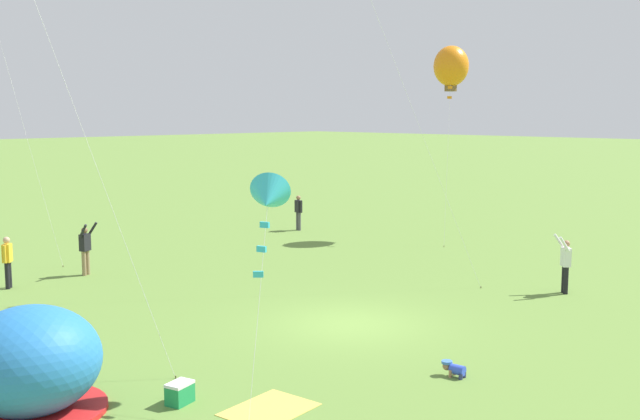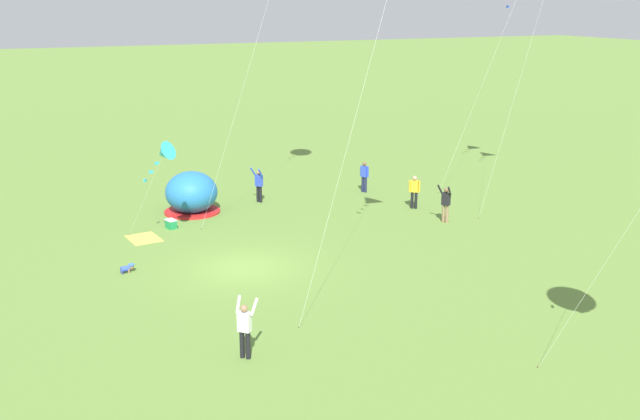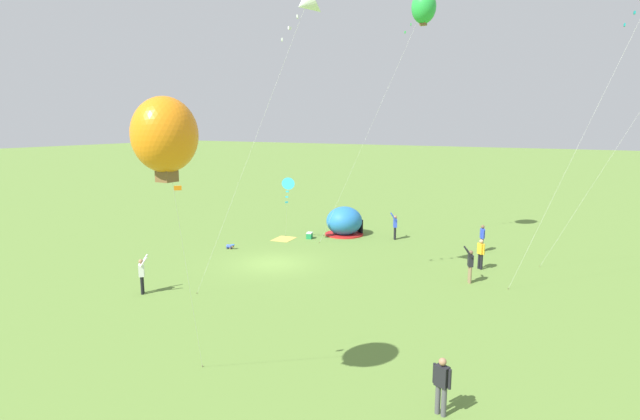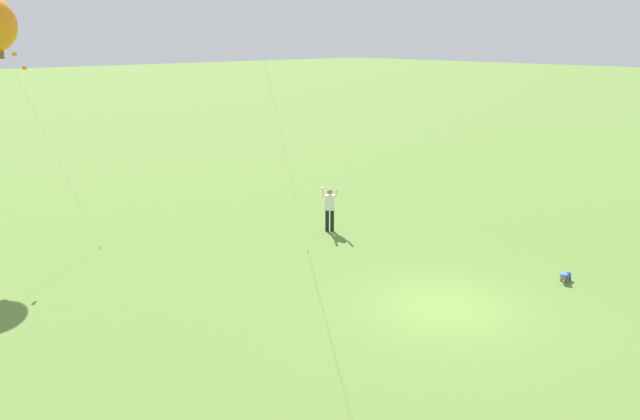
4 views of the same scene
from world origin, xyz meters
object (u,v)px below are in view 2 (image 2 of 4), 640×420
object	(u,v)px
person_flying_kite	(446,203)
person_arms_raised	(245,327)
cooler_box	(171,224)
kite_cyan	(164,153)
person_far_back	(414,190)
popup_tent	(192,193)
toddler_crawling	(127,268)
person_watching_sky	(364,175)
person_strolling	(259,184)

from	to	relation	value
person_flying_kite	person_arms_raised	world-z (taller)	same
cooler_box	person_flying_kite	bearing A→B (deg)	69.58
person_arms_raised	kite_cyan	bearing A→B (deg)	177.28
person_far_back	person_arms_raised	xyz separation A→B (m)	(12.20, -13.36, 0.03)
popup_tent	kite_cyan	xyz separation A→B (m)	(4.15, -2.21, 3.01)
kite_cyan	toddler_crawling	bearing A→B (deg)	-36.97
person_watching_sky	person_far_back	bearing A→B (deg)	10.37
kite_cyan	person_strolling	bearing A→B (deg)	127.65
cooler_box	person_strolling	size ratio (longest dim) A/B	0.32
person_far_back	kite_cyan	bearing A→B (deg)	-89.50
toddler_crawling	person_strolling	xyz separation A→B (m)	(-7.83, 8.40, 0.82)
toddler_crawling	person_flying_kite	bearing A→B (deg)	92.05
toddler_crawling	person_flying_kite	size ratio (longest dim) A/B	0.29
toddler_crawling	person_watching_sky	bearing A→B (deg)	117.11
person_watching_sky	person_arms_raised	distance (m)	20.59
cooler_box	person_watching_sky	size ratio (longest dim) A/B	0.35
person_watching_sky	cooler_box	bearing A→B (deg)	-78.69
person_watching_sky	toddler_crawling	bearing A→B (deg)	-62.89
cooler_box	person_watching_sky	world-z (taller)	person_watching_sky
person_arms_raised	kite_cyan	xyz separation A→B (m)	(-12.09, 0.57, 3.01)
person_watching_sky	kite_cyan	world-z (taller)	kite_cyan
toddler_crawling	person_far_back	distance (m)	15.60
cooler_box	kite_cyan	xyz separation A→B (m)	(1.89, -0.57, 3.79)
person_strolling	cooler_box	bearing A→B (deg)	-63.28
popup_tent	cooler_box	world-z (taller)	popup_tent
cooler_box	toddler_crawling	distance (m)	5.93
popup_tent	cooler_box	bearing A→B (deg)	-35.92
person_strolling	kite_cyan	size ratio (longest dim) A/B	0.42
popup_tent	person_far_back	bearing A→B (deg)	69.10
person_strolling	person_flying_kite	bearing A→B (deg)	43.27
person_far_back	person_arms_raised	distance (m)	18.09
person_flying_kite	person_watching_sky	distance (m)	6.91
popup_tent	person_flying_kite	size ratio (longest dim) A/B	1.49
popup_tent	person_far_back	xyz separation A→B (m)	(4.04, 10.58, -0.03)
popup_tent	person_watching_sky	distance (m)	9.84
person_far_back	person_flying_kite	xyz separation A→B (m)	(2.79, 0.04, 0.03)
person_flying_kite	person_strolling	world-z (taller)	same
popup_tent	kite_cyan	distance (m)	5.58
popup_tent	kite_cyan	world-z (taller)	kite_cyan
person_flying_kite	person_arms_raised	bearing A→B (deg)	-54.94
kite_cyan	person_flying_kite	bearing A→B (deg)	78.20
person_strolling	person_watching_sky	distance (m)	6.09
person_far_back	person_arms_raised	world-z (taller)	person_arms_raised
cooler_box	person_far_back	world-z (taller)	person_far_back
kite_cyan	person_arms_raised	bearing A→B (deg)	-2.72
toddler_crawling	person_strolling	world-z (taller)	person_strolling
kite_cyan	cooler_box	bearing A→B (deg)	163.29
cooler_box	person_flying_kite	xyz separation A→B (m)	(4.57, 12.26, 0.78)
person_far_back	person_strolling	bearing A→B (deg)	-123.39
popup_tent	kite_cyan	size ratio (longest dim) A/B	0.62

